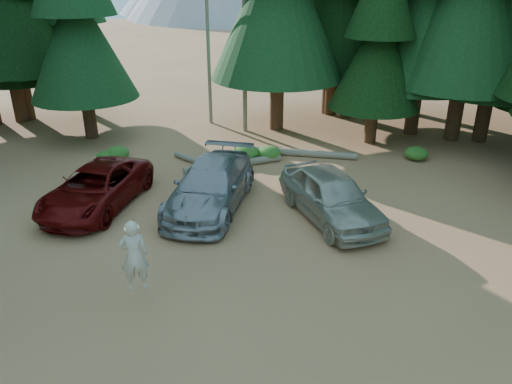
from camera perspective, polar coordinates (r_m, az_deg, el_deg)
ground at (r=14.47m, az=-5.82°, el=-10.20°), size 160.00×160.00×0.00m
forest_belt_north at (r=28.11m, az=-2.87°, el=7.34°), size 36.00×7.00×22.00m
snag_front at (r=26.46m, az=-1.37°, el=19.55°), size 0.24×0.24×12.00m
snag_back at (r=28.17m, az=-5.55°, el=17.69°), size 0.20×0.20×10.00m
red_pickup at (r=19.29m, az=-17.82°, el=0.45°), size 3.62×5.83×1.51m
silver_minivan_center at (r=18.35m, az=-5.21°, el=0.67°), size 3.54×6.20×1.69m
silver_minivan_right at (r=17.66m, az=8.58°, el=-0.39°), size 3.78×5.53×1.75m
frisbee_player at (r=13.06m, az=-13.77°, el=-7.06°), size 0.81×0.62×1.98m
log_left at (r=22.27m, az=-2.59°, el=3.18°), size 4.33×2.09×0.33m
log_mid at (r=22.68m, az=-6.52°, el=3.37°), size 2.58×2.43×0.27m
log_right at (r=23.74m, az=5.34°, el=4.45°), size 5.06×1.29×0.33m
shrub_far_left at (r=24.04m, az=-16.84°, el=3.93°), size 0.85×0.85×0.47m
shrub_left at (r=24.13m, az=-15.58°, el=4.33°), size 1.09×1.09×0.60m
shrub_center_left at (r=23.15m, az=-1.17°, el=4.52°), size 1.26×1.26×0.69m
shrub_center_right at (r=23.23m, az=1.52°, el=4.49°), size 1.12×1.12×0.62m
shrub_right at (r=20.37m, az=4.07°, el=1.46°), size 1.05×1.05×0.58m
shrub_far_right at (r=24.37m, az=17.84°, el=4.23°), size 1.08×1.08×0.59m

